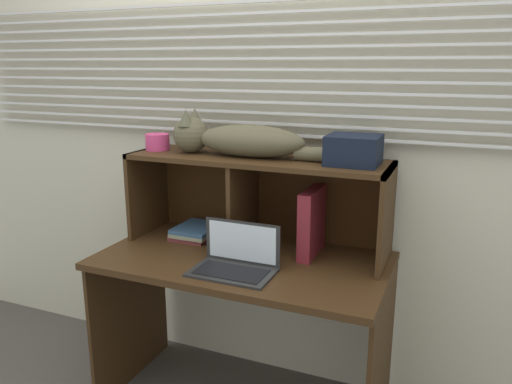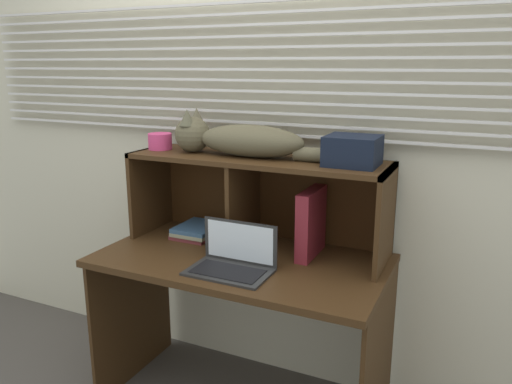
% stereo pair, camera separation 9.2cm
% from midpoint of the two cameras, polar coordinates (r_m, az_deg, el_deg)
% --- Properties ---
extents(back_panel_with_blinds, '(4.40, 0.08, 2.50)m').
position_cam_midpoint_polar(back_panel_with_blinds, '(2.42, 0.92, 6.96)').
color(back_panel_with_blinds, beige).
rests_on(back_panel_with_blinds, ground).
extents(desk, '(1.25, 0.67, 0.75)m').
position_cam_midpoint_polar(desk, '(2.28, -2.71, -11.14)').
color(desk, '#3C2612').
rests_on(desk, ground).
extents(hutch_shelf_unit, '(1.19, 0.34, 0.42)m').
position_cam_midpoint_polar(hutch_shelf_unit, '(2.29, -1.02, 0.97)').
color(hutch_shelf_unit, '#3C2612').
rests_on(hutch_shelf_unit, desk).
extents(cat, '(0.87, 0.18, 0.20)m').
position_cam_midpoint_polar(cat, '(2.26, -3.31, 6.02)').
color(cat, brown).
rests_on(cat, hutch_shelf_unit).
extents(laptop, '(0.34, 0.21, 0.19)m').
position_cam_midpoint_polar(laptop, '(2.07, -3.60, -7.86)').
color(laptop, '#292929').
rests_on(laptop, desk).
extents(binder_upright, '(0.06, 0.25, 0.30)m').
position_cam_midpoint_polar(binder_upright, '(2.21, 5.18, -3.44)').
color(binder_upright, maroon).
rests_on(binder_upright, desk).
extents(book_stack, '(0.19, 0.23, 0.06)m').
position_cam_midpoint_polar(book_stack, '(2.48, -7.87, -4.46)').
color(book_stack, brown).
rests_on(book_stack, desk).
extents(small_basket, '(0.11, 0.11, 0.08)m').
position_cam_midpoint_polar(small_basket, '(2.48, -12.17, 5.57)').
color(small_basket, '#D63F79').
rests_on(small_basket, hutch_shelf_unit).
extents(storage_box, '(0.21, 0.20, 0.12)m').
position_cam_midpoint_polar(storage_box, '(2.09, 9.80, 4.72)').
color(storage_box, black).
rests_on(storage_box, hutch_shelf_unit).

